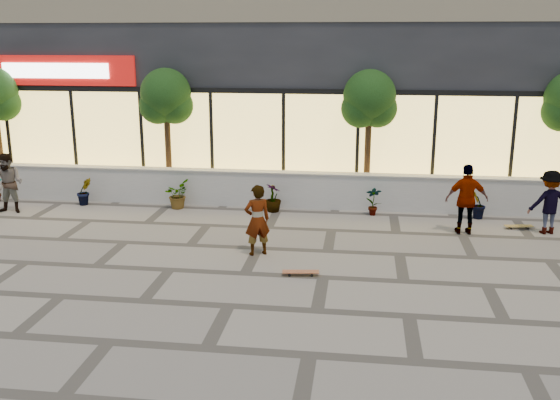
# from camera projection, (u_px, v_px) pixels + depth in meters

# --- Properties ---
(ground) EXTENTS (80.00, 80.00, 0.00)m
(ground) POSITION_uv_depth(u_px,v_px,m) (229.00, 306.00, 11.46)
(ground) COLOR gray
(ground) RESTS_ON ground
(planter_wall) EXTENTS (22.00, 0.42, 1.04)m
(planter_wall) POSITION_uv_depth(u_px,v_px,m) (279.00, 189.00, 18.04)
(planter_wall) COLOR silver
(planter_wall) RESTS_ON ground
(retail_building) EXTENTS (24.00, 9.17, 8.50)m
(retail_building) POSITION_uv_depth(u_px,v_px,m) (300.00, 53.00, 22.35)
(retail_building) COLOR black
(retail_building) RESTS_ON ground
(shrub_b) EXTENTS (0.57, 0.57, 0.81)m
(shrub_b) POSITION_uv_depth(u_px,v_px,m) (84.00, 191.00, 18.27)
(shrub_b) COLOR #183511
(shrub_b) RESTS_ON ground
(shrub_c) EXTENTS (0.68, 0.77, 0.81)m
(shrub_c) POSITION_uv_depth(u_px,v_px,m) (177.00, 194.00, 17.91)
(shrub_c) COLOR #183511
(shrub_c) RESTS_ON ground
(shrub_d) EXTENTS (0.64, 0.64, 0.81)m
(shrub_d) POSITION_uv_depth(u_px,v_px,m) (273.00, 198.00, 17.56)
(shrub_d) COLOR #183511
(shrub_d) RESTS_ON ground
(shrub_e) EXTENTS (0.46, 0.35, 0.81)m
(shrub_e) POSITION_uv_depth(u_px,v_px,m) (373.00, 201.00, 17.20)
(shrub_e) COLOR #183511
(shrub_e) RESTS_ON ground
(shrub_f) EXTENTS (0.55, 0.57, 0.81)m
(shrub_f) POSITION_uv_depth(u_px,v_px,m) (478.00, 204.00, 16.84)
(shrub_f) COLOR #183511
(shrub_f) RESTS_ON ground
(tree_midwest) EXTENTS (1.60, 1.50, 3.92)m
(tree_midwest) POSITION_uv_depth(u_px,v_px,m) (166.00, 100.00, 18.53)
(tree_midwest) COLOR #422A17
(tree_midwest) RESTS_ON ground
(tree_mideast) EXTENTS (1.60, 1.50, 3.92)m
(tree_mideast) POSITION_uv_depth(u_px,v_px,m) (369.00, 102.00, 17.77)
(tree_mideast) COLOR #422A17
(tree_mideast) RESTS_ON ground
(skater_center) EXTENTS (0.70, 0.61, 1.62)m
(skater_center) POSITION_uv_depth(u_px,v_px,m) (257.00, 220.00, 13.98)
(skater_center) COLOR white
(skater_center) RESTS_ON ground
(skater_left) EXTENTS (0.84, 0.66, 1.69)m
(skater_left) POSITION_uv_depth(u_px,v_px,m) (9.00, 183.00, 17.32)
(skater_left) COLOR tan
(skater_left) RESTS_ON ground
(skater_right_near) EXTENTS (1.06, 0.49, 1.77)m
(skater_right_near) POSITION_uv_depth(u_px,v_px,m) (467.00, 199.00, 15.45)
(skater_right_near) COLOR white
(skater_right_near) RESTS_ON ground
(skater_right_far) EXTENTS (1.13, 0.78, 1.61)m
(skater_right_far) POSITION_uv_depth(u_px,v_px,m) (549.00, 202.00, 15.51)
(skater_right_far) COLOR maroon
(skater_right_far) RESTS_ON ground
(skateboard_center) EXTENTS (0.78, 0.29, 0.09)m
(skateboard_center) POSITION_uv_depth(u_px,v_px,m) (301.00, 272.00, 12.90)
(skateboard_center) COLOR brown
(skateboard_center) RESTS_ON ground
(skateboard_right_near) EXTENTS (0.74, 0.30, 0.09)m
(skateboard_right_near) POSITION_uv_depth(u_px,v_px,m) (519.00, 226.00, 16.05)
(skateboard_right_near) COLOR olive
(skateboard_right_near) RESTS_ON ground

